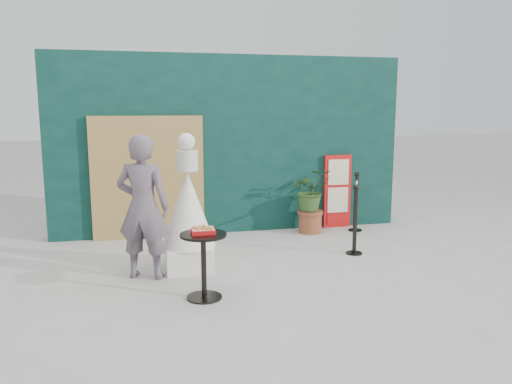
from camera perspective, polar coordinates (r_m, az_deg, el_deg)
name	(u,v)px	position (r m, az deg, el deg)	size (l,w,h in m)	color
ground	(279,294)	(5.88, 2.69, -11.59)	(60.00, 60.00, 0.00)	#ADAAA5
back_wall	(230,145)	(8.58, -2.95, 5.42)	(6.00, 0.30, 3.00)	black
bamboo_fence	(148,178)	(8.29, -12.24, 1.59)	(1.80, 0.08, 2.00)	tan
woman	(143,207)	(6.34, -12.78, -1.69)	(0.66, 0.43, 1.82)	#63555F
menu_board	(337,191)	(9.02, 9.28, 0.07)	(0.50, 0.07, 1.30)	red
statue	(188,215)	(6.58, -7.76, -2.64)	(0.71, 0.71, 1.81)	white
cafe_table	(204,256)	(5.63, -6.01, -7.23)	(0.52, 0.52, 0.75)	black
food_basket	(203,230)	(5.56, -6.05, -4.37)	(0.26, 0.19, 0.11)	red
planter	(311,196)	(8.55, 6.25, -0.44)	(0.65, 0.56, 1.11)	brown
stanchion_barrier	(356,211)	(8.12, 11.31, -2.16)	(0.84, 1.54, 1.03)	black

